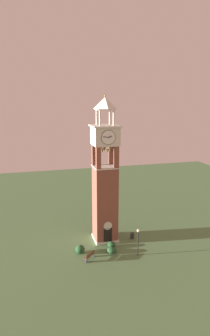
{
  "coord_description": "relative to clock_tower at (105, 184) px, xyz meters",
  "views": [
    {
      "loc": [
        -8.81,
        -33.32,
        18.3
      ],
      "look_at": [
        0.0,
        0.0,
        9.86
      ],
      "focal_mm": 29.97,
      "sensor_mm": 36.0,
      "label": 1
    }
  ],
  "objects": [
    {
      "name": "ground",
      "position": [
        0.0,
        0.0,
        -7.75
      ],
      "size": [
        80.0,
        80.0,
        0.0
      ],
      "primitive_type": "plane",
      "color": "#517547"
    },
    {
      "name": "clock_tower",
      "position": [
        0.0,
        0.0,
        0.0
      ],
      "size": [
        3.44,
        3.44,
        18.84
      ],
      "color": "brown",
      "rests_on": "ground"
    },
    {
      "name": "park_bench",
      "position": [
        -3.06,
        -4.41,
        -7.27
      ],
      "size": [
        1.49,
        1.39,
        0.95
      ],
      "color": "brown",
      "rests_on": "ground"
    },
    {
      "name": "lamp_post",
      "position": [
        2.78,
        -4.91,
        -5.36
      ],
      "size": [
        0.36,
        0.36,
        3.39
      ],
      "color": "black",
      "rests_on": "ground"
    },
    {
      "name": "trash_bin",
      "position": [
        3.6,
        -0.81,
        -7.35
      ],
      "size": [
        0.52,
        0.52,
        0.8
      ],
      "primitive_type": "cylinder",
      "color": "#2D2D33",
      "rests_on": "ground"
    },
    {
      "name": "shrub_near_entry",
      "position": [
        -0.11,
        -3.61,
        -7.41
      ],
      "size": [
        1.13,
        1.13,
        0.68
      ],
      "primitive_type": "ellipsoid",
      "color": "#234C28",
      "rests_on": "ground"
    },
    {
      "name": "shrub_left_of_tower",
      "position": [
        0.26,
        -2.28,
        -7.41
      ],
      "size": [
        1.02,
        1.02,
        0.68
      ],
      "primitive_type": "ellipsoid",
      "color": "#234C28",
      "rests_on": "ground"
    },
    {
      "name": "shrub_behind_bench",
      "position": [
        -3.86,
        -2.67,
        -7.24
      ],
      "size": [
        1.13,
        1.13,
        1.03
      ],
      "primitive_type": "ellipsoid",
      "color": "#234C28",
      "rests_on": "ground"
    }
  ]
}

